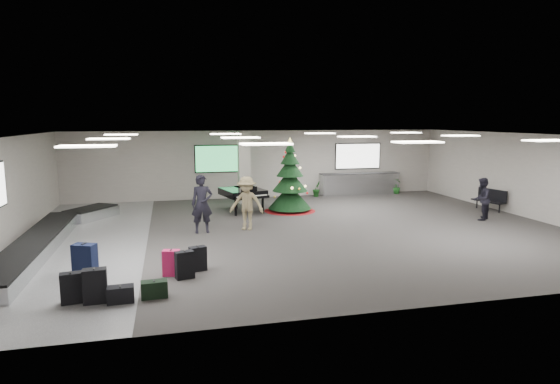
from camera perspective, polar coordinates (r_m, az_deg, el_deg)
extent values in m
plane|color=#373332|center=(16.00, 2.43, -4.61)|extent=(18.00, 18.00, 0.00)
cube|color=#A59E97|center=(22.47, -2.45, 3.42)|extent=(18.00, 0.02, 3.20)
cube|color=#A59E97|center=(9.28, 14.45, -4.64)|extent=(18.00, 0.02, 3.20)
cube|color=#A59E97|center=(15.83, -30.68, -0.10)|extent=(0.02, 14.00, 3.20)
cube|color=#A59E97|center=(20.12, 27.96, 1.76)|extent=(0.02, 14.00, 3.20)
cube|color=silver|center=(15.57, 2.51, 6.92)|extent=(18.00, 14.00, 0.02)
cube|color=slate|center=(15.65, -23.18, -5.63)|extent=(4.00, 14.00, 0.01)
cube|color=beige|center=(20.93, -4.40, 3.00)|extent=(0.50, 0.50, 3.20)
cube|color=green|center=(22.10, -7.54, 4.04)|extent=(2.20, 0.08, 1.30)
cube|color=white|center=(23.86, 9.47, 4.34)|extent=(2.40, 0.08, 1.30)
cube|color=white|center=(11.11, -22.46, 5.19)|extent=(1.20, 0.60, 0.04)
cube|color=white|center=(15.07, -20.14, 6.10)|extent=(1.20, 0.60, 0.04)
cube|color=white|center=(19.04, -18.79, 6.63)|extent=(1.20, 0.60, 0.04)
cube|color=white|center=(11.21, -1.73, 5.88)|extent=(1.20, 0.60, 0.04)
cube|color=white|center=(15.14, -4.84, 6.62)|extent=(1.20, 0.60, 0.04)
cube|color=white|center=(19.10, -6.67, 7.04)|extent=(1.20, 0.60, 0.04)
cube|color=white|center=(12.64, 16.41, 5.86)|extent=(1.20, 0.60, 0.04)
cube|color=white|center=(16.23, 9.35, 6.68)|extent=(1.20, 0.60, 0.04)
cube|color=white|center=(19.98, 4.88, 7.14)|extent=(1.20, 0.60, 0.04)
cube|color=white|center=(15.04, 29.82, 5.47)|extent=(1.20, 0.60, 0.04)
cube|color=white|center=(18.16, 21.14, 6.42)|extent=(1.20, 0.60, 0.04)
cube|color=white|center=(21.58, 15.09, 7.00)|extent=(1.20, 0.60, 0.04)
cube|color=silver|center=(14.87, -27.68, -5.92)|extent=(1.00, 8.00, 0.38)
cube|color=black|center=(14.82, -27.74, -5.14)|extent=(0.95, 7.90, 0.05)
cube|color=silver|center=(19.11, -22.04, -2.46)|extent=(1.97, 2.21, 0.38)
cube|color=black|center=(19.08, -22.08, -1.84)|extent=(1.87, 2.10, 0.05)
cube|color=silver|center=(23.73, 9.67, 0.97)|extent=(4.00, 0.60, 1.05)
cube|color=#2D2D2F|center=(23.67, 9.70, 2.26)|extent=(4.05, 0.65, 0.04)
cube|color=black|center=(10.41, -21.62, -10.61)|extent=(0.48, 0.28, 0.72)
cube|color=black|center=(10.30, -21.74, -8.66)|extent=(0.04, 0.16, 0.02)
cube|color=black|center=(11.36, -11.55, -8.70)|extent=(0.47, 0.33, 0.66)
cube|color=black|center=(11.27, -11.60, -7.05)|extent=(0.06, 0.14, 0.02)
cube|color=#DB1C5B|center=(11.64, -13.10, -8.41)|extent=(0.44, 0.31, 0.63)
cube|color=black|center=(11.55, -13.16, -6.88)|extent=(0.06, 0.14, 0.02)
cube|color=black|center=(11.87, -9.98, -8.01)|extent=(0.45, 0.33, 0.61)
cube|color=black|center=(11.79, -10.02, -6.54)|extent=(0.07, 0.14, 0.02)
cube|color=black|center=(12.14, -22.69, -7.72)|extent=(0.60, 0.48, 0.81)
cube|color=black|center=(12.03, -22.80, -5.82)|extent=(0.10, 0.18, 0.02)
cube|color=black|center=(10.60, -24.06, -10.64)|extent=(0.46, 0.30, 0.64)
cube|color=black|center=(10.50, -24.18, -8.93)|extent=(0.05, 0.14, 0.02)
cube|color=black|center=(10.39, -15.08, -11.37)|extent=(0.56, 0.31, 0.36)
cube|color=black|center=(10.33, -15.12, -10.38)|extent=(0.04, 0.16, 0.02)
cube|color=black|center=(11.93, -9.94, -8.14)|extent=(0.38, 0.22, 0.52)
cube|color=black|center=(11.85, -9.97, -6.89)|extent=(0.04, 0.12, 0.02)
cube|color=black|center=(10.32, -18.86, -11.74)|extent=(0.55, 0.32, 0.35)
cube|color=black|center=(10.26, -18.91, -10.78)|extent=(0.04, 0.18, 0.02)
cone|color=maroon|center=(19.22, 1.20, -2.12)|extent=(2.11, 2.11, 0.13)
cylinder|color=#3F2819|center=(19.18, 1.20, -1.50)|extent=(0.13, 0.13, 0.55)
cone|color=black|center=(19.12, 1.21, -0.52)|extent=(1.77, 1.77, 1.00)
cone|color=black|center=(19.03, 1.21, 1.46)|extent=(1.44, 1.44, 0.89)
cone|color=black|center=(18.96, 1.22, 3.12)|extent=(1.11, 1.11, 0.78)
cone|color=black|center=(18.92, 1.22, 4.45)|extent=(0.78, 0.78, 0.67)
cone|color=black|center=(18.90, 1.23, 5.63)|extent=(0.44, 0.44, 0.50)
cone|color=#FFE566|center=(18.89, 1.23, 6.36)|extent=(0.18, 0.18, 0.20)
cube|color=black|center=(19.04, -4.59, -0.02)|extent=(1.87, 2.01, 0.27)
cube|color=black|center=(18.22, -3.46, -0.66)|extent=(1.44, 0.62, 0.10)
cube|color=white|center=(18.18, -3.43, -0.49)|extent=(1.26, 0.44, 0.02)
cube|color=black|center=(18.39, -3.78, 0.29)|extent=(0.67, 0.19, 0.21)
cylinder|color=black|center=(18.28, -5.43, -1.89)|extent=(0.10, 0.10, 0.66)
cylinder|color=black|center=(18.74, -2.13, -1.59)|extent=(0.10, 0.10, 0.66)
cylinder|color=black|center=(19.74, -5.34, -1.09)|extent=(0.10, 0.10, 0.66)
cube|color=black|center=(21.09, 24.04, -1.02)|extent=(0.76, 1.46, 0.06)
cylinder|color=black|center=(20.70, 24.94, -1.83)|extent=(0.06, 0.06, 0.37)
cylinder|color=black|center=(21.56, 23.12, -1.31)|extent=(0.06, 0.06, 0.37)
cube|color=black|center=(21.19, 24.55, -0.30)|extent=(0.35, 1.37, 0.46)
imported|color=black|center=(15.61, -9.49, -1.44)|extent=(0.73, 0.49, 1.93)
imported|color=#8E7E57|center=(15.87, -4.08, -1.38)|extent=(1.35, 1.11, 1.82)
imported|color=black|center=(18.94, 23.38, -0.78)|extent=(0.98, 0.96, 1.59)
imported|color=#153E13|center=(22.81, 4.49, 0.39)|extent=(0.54, 0.53, 0.76)
imported|color=#153E13|center=(24.34, 13.99, 0.70)|extent=(0.61, 0.61, 0.77)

